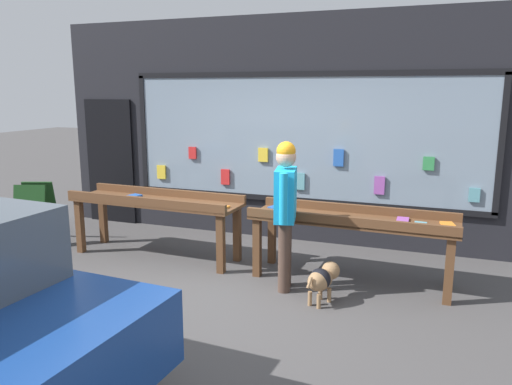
% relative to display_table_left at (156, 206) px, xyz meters
% --- Properties ---
extents(ground_plane, '(40.00, 40.00, 0.00)m').
position_rel_display_table_left_xyz_m(ground_plane, '(1.33, -0.89, -0.71)').
color(ground_plane, '#474444').
extents(shopfront_facade, '(7.41, 0.29, 3.33)m').
position_rel_display_table_left_xyz_m(shopfront_facade, '(1.30, 1.50, 0.93)').
color(shopfront_facade, black).
rests_on(shopfront_facade, ground_plane).
extents(display_table_left, '(2.41, 0.73, 0.89)m').
position_rel_display_table_left_xyz_m(display_table_left, '(0.00, 0.00, 0.00)').
color(display_table_left, brown).
rests_on(display_table_left, ground_plane).
extents(display_table_right, '(2.42, 0.76, 0.87)m').
position_rel_display_table_left_xyz_m(display_table_right, '(2.66, 0.00, -0.01)').
color(display_table_right, brown).
rests_on(display_table_right, ground_plane).
extents(person_browsing, '(0.31, 0.66, 1.70)m').
position_rel_display_table_left_xyz_m(person_browsing, '(1.98, -0.49, 0.29)').
color(person_browsing, '#4C382D').
rests_on(person_browsing, ground_plane).
extents(small_dog, '(0.33, 0.55, 0.41)m').
position_rel_display_table_left_xyz_m(small_dog, '(2.47, -0.72, -0.44)').
color(small_dog, '#99724C').
rests_on(small_dog, ground_plane).
extents(sandwich_board_sign, '(0.66, 0.79, 0.90)m').
position_rel_display_table_left_xyz_m(sandwich_board_sign, '(-2.03, -0.06, -0.26)').
color(sandwich_board_sign, '#193F19').
rests_on(sandwich_board_sign, ground_plane).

